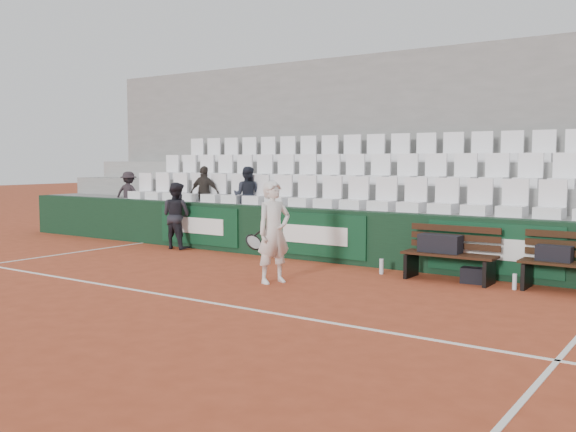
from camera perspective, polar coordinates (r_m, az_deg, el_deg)
The scene contains 22 objects.
ground at distance 9.24m, azimuth -9.39°, elevation -7.21°, with size 80.00×80.00×0.00m, color #AB4426.
court_baseline at distance 9.24m, azimuth -9.39°, elevation -7.19°, with size 18.00×0.06×0.01m, color white.
back_barrier at distance 12.27m, azimuth 3.89°, elevation -1.77°, with size 18.00×0.34×1.00m.
grandstand_tier_front at distance 12.85m, azimuth 5.07°, elevation -1.48°, with size 18.00×0.95×1.00m, color gray.
grandstand_tier_mid at distance 13.65m, azimuth 7.05°, elevation -0.16°, with size 18.00×0.95×1.45m, color gray.
grandstand_tier_back at distance 14.48m, azimuth 8.81°, elevation 1.00°, with size 18.00×0.95×1.90m, color #999996.
grandstand_rear_wall at distance 15.01m, azimuth 9.92°, elevation 5.90°, with size 18.00×0.30×4.40m, color gray.
seat_row_front at distance 12.63m, azimuth 4.71°, elevation 2.13°, with size 11.90×0.44×0.63m, color white.
seat_row_mid at distance 13.45m, azimuth 6.75°, elevation 4.20°, with size 11.90×0.44×0.63m, color white.
seat_row_back at distance 14.29m, azimuth 8.57°, elevation 6.03°, with size 11.90×0.44×0.63m, color white.
bench_left at distance 10.65m, azimuth 14.11°, elevation -4.44°, with size 1.50×0.56×0.45m, color #341B0F.
bench_right at distance 10.27m, azimuth 23.99°, elevation -5.07°, with size 1.50×0.56×0.45m, color black.
sports_bag_left at distance 10.68m, azimuth 13.37°, elevation -2.39°, with size 0.68×0.29×0.29m, color black.
sports_bag_right at distance 10.29m, azimuth 22.58°, elevation -3.09°, with size 0.50×0.23×0.23m, color black.
sports_bag_ground at distance 10.58m, azimuth 16.26°, elevation -5.10°, with size 0.41×0.25×0.25m, color black.
water_bottle_near at distance 11.10m, azimuth 8.31°, elevation -4.45°, with size 0.07×0.07×0.26m, color silver.
water_bottle_far at distance 10.26m, azimuth 19.50°, elevation -5.53°, with size 0.07×0.07×0.24m, color silver.
tennis_player at distance 10.12m, azimuth -1.28°, elevation -1.45°, with size 0.78×0.69×1.62m.
ball_kid at distance 14.25m, azimuth -9.90°, elevation 0.03°, with size 0.71×0.55×1.46m, color black.
spectator_a at distance 16.62m, azimuth -14.01°, elevation 3.50°, with size 0.71×0.41×1.11m, color black.
spectator_b at distance 14.80m, azimuth -7.44°, elevation 3.74°, with size 0.74×0.31×1.26m, color #2F2A26.
spectator_c at distance 14.00m, azimuth -3.69°, elevation 3.69°, with size 0.61×0.47×1.25m, color #1D212C.
Camera 1 is at (6.30, -6.48, 1.94)m, focal length 40.00 mm.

